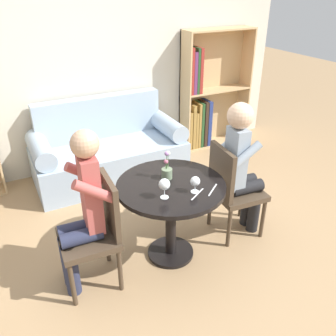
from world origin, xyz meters
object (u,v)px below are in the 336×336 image
object	(u,v)px
wine_glass_right	(195,182)
bookshelf_right	(206,98)
chair_right	(232,187)
wine_glass_left	(164,185)
person_right	(242,166)
flower_vase	(167,170)
person_left	(82,211)
chair_left	(97,229)
couch	(109,152)

from	to	relation	value
wine_glass_right	bookshelf_right	bearing A→B (deg)	55.43
chair_right	wine_glass_left	size ratio (longest dim) A/B	5.74
person_right	chair_right	bearing A→B (deg)	86.48
chair_right	wine_glass_left	bearing A→B (deg)	107.71
bookshelf_right	flower_vase	size ratio (longest dim) A/B	6.74
flower_vase	bookshelf_right	bearing A→B (deg)	49.54
wine_glass_right	person_right	bearing A→B (deg)	18.05
bookshelf_right	wine_glass_left	size ratio (longest dim) A/B	10.12
wine_glass_right	flower_vase	xyz separation A→B (m)	(-0.09, 0.29, -0.02)
chair_right	person_left	bearing A→B (deg)	95.57
chair_left	wine_glass_left	world-z (taller)	chair_left
chair_left	wine_glass_right	xyz separation A→B (m)	(0.73, -0.19, 0.31)
couch	wine_glass_right	world-z (taller)	couch
bookshelf_right	person_right	bearing A→B (deg)	-113.66
chair_left	person_right	world-z (taller)	person_right
couch	person_left	world-z (taller)	person_left
couch	bookshelf_right	xyz separation A→B (m)	(1.53, 0.27, 0.38)
couch	flower_vase	distance (m)	1.57
chair_right	person_right	size ratio (longest dim) A/B	0.70
chair_left	chair_right	distance (m)	1.25
person_left	wine_glass_left	size ratio (longest dim) A/B	8.23
person_right	flower_vase	xyz separation A→B (m)	(-0.69, 0.09, 0.08)
couch	wine_glass_left	world-z (taller)	couch
couch	chair_right	xyz separation A→B (m)	(0.63, -1.58, 0.18)
person_right	wine_glass_left	size ratio (longest dim) A/B	8.16
wine_glass_right	chair_right	bearing A→B (deg)	21.92
wine_glass_left	wine_glass_right	bearing A→B (deg)	-8.74
person_left	person_right	size ratio (longest dim) A/B	1.01
person_left	person_right	xyz separation A→B (m)	(1.42, 0.00, 0.02)
chair_right	person_right	world-z (taller)	person_right
bookshelf_right	wine_glass_right	xyz separation A→B (m)	(-1.42, -2.06, 0.11)
person_right	wine_glass_right	bearing A→B (deg)	113.02
couch	wine_glass_left	distance (m)	1.83
chair_left	wine_glass_left	xyz separation A→B (m)	(0.49, -0.15, 0.33)
person_left	wine_glass_left	xyz separation A→B (m)	(0.58, -0.16, 0.14)
chair_right	wine_glass_left	distance (m)	0.84
chair_left	person_right	distance (m)	1.35
person_right	bookshelf_right	bearing A→B (deg)	-18.70
chair_right	chair_left	bearing A→B (deg)	95.98
chair_right	flower_vase	distance (m)	0.68
chair_left	flower_vase	xyz separation A→B (m)	(0.64, 0.10, 0.29)
person_right	wine_glass_right	xyz separation A→B (m)	(-0.60, -0.20, 0.10)
bookshelf_right	person_right	distance (m)	2.03
person_right	flower_vase	distance (m)	0.70
wine_glass_left	flower_vase	distance (m)	0.30
wine_glass_left	wine_glass_right	distance (m)	0.24
chair_left	person_left	xyz separation A→B (m)	(-0.09, 0.01, 0.18)
couch	bookshelf_right	distance (m)	1.60
wine_glass_left	chair_right	bearing A→B (deg)	12.75
chair_left	wine_glass_right	distance (m)	0.82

